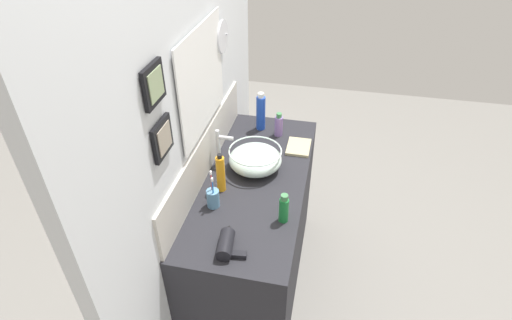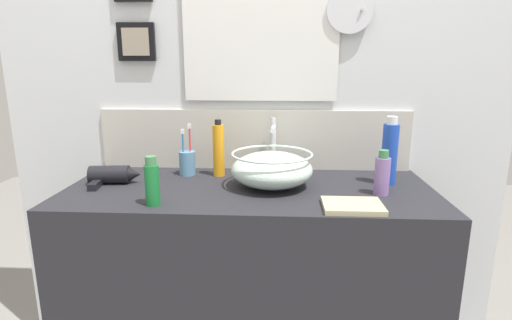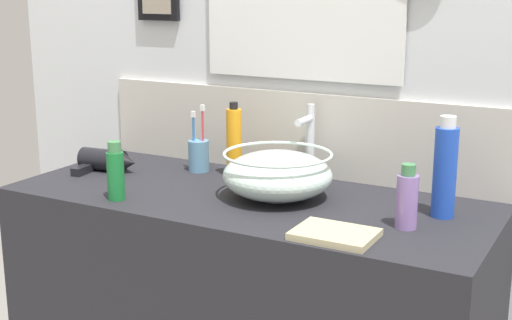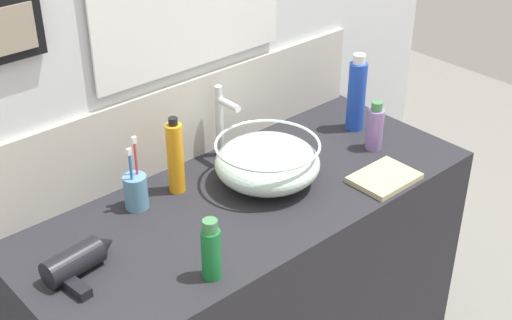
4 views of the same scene
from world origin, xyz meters
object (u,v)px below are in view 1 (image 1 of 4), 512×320
(hair_drier, at_px, (227,242))
(lotion_bottle, at_px, (221,174))
(glass_bowl_sink, at_px, (255,159))
(spray_bottle, at_px, (261,112))
(toothbrush_cup, at_px, (213,198))
(hand_towel, at_px, (299,147))
(soap_dispenser, at_px, (284,209))
(faucet, at_px, (220,146))
(shampoo_bottle, at_px, (279,125))

(hair_drier, bearing_deg, lotion_bottle, 19.49)
(glass_bowl_sink, distance_m, spray_bottle, 0.43)
(toothbrush_cup, bearing_deg, hand_towel, -30.65)
(hair_drier, bearing_deg, soap_dispenser, -44.79)
(toothbrush_cup, bearing_deg, hair_drier, -150.85)
(glass_bowl_sink, bearing_deg, spray_bottle, 7.43)
(soap_dispenser, relative_size, hand_towel, 0.87)
(toothbrush_cup, xyz_separation_m, lotion_bottle, (0.13, -0.01, 0.05))
(faucet, xyz_separation_m, lotion_bottle, (-0.21, -0.06, -0.02))
(soap_dispenser, bearing_deg, glass_bowl_sink, 30.26)
(shampoo_bottle, height_order, hand_towel, shampoo_bottle)
(spray_bottle, distance_m, shampoo_bottle, 0.14)
(spray_bottle, bearing_deg, soap_dispenser, -161.19)
(spray_bottle, xyz_separation_m, shampoo_bottle, (-0.05, -0.12, -0.05))
(hand_towel, bearing_deg, soap_dispenser, -179.66)
(spray_bottle, height_order, hand_towel, spray_bottle)
(glass_bowl_sink, height_order, lotion_bottle, lotion_bottle)
(hair_drier, xyz_separation_m, lotion_bottle, (0.37, 0.13, 0.07))
(faucet, relative_size, soap_dispenser, 1.42)
(hair_drier, bearing_deg, glass_bowl_sink, -0.11)
(hair_drier, relative_size, spray_bottle, 0.76)
(hair_drier, bearing_deg, hand_towel, -14.23)
(lotion_bottle, relative_size, soap_dispenser, 1.42)
(faucet, bearing_deg, hair_drier, -161.43)
(hair_drier, distance_m, shampoo_bottle, 0.95)
(hair_drier, height_order, lotion_bottle, lotion_bottle)
(toothbrush_cup, xyz_separation_m, spray_bottle, (0.75, -0.08, 0.07))
(hair_drier, relative_size, lotion_bottle, 0.85)
(spray_bottle, relative_size, hand_towel, 1.38)
(hair_drier, xyz_separation_m, toothbrush_cup, (0.24, 0.14, 0.02))
(glass_bowl_sink, xyz_separation_m, hand_towel, (0.25, -0.21, -0.06))
(lotion_bottle, distance_m, hand_towel, 0.58)
(hair_drier, xyz_separation_m, spray_bottle, (1.00, 0.05, 0.08))
(faucet, bearing_deg, glass_bowl_sink, -90.00)
(hair_drier, bearing_deg, faucet, 18.57)
(hand_towel, bearing_deg, hair_drier, 165.77)
(glass_bowl_sink, height_order, faucet, faucet)
(hair_drier, height_order, toothbrush_cup, toothbrush_cup)
(faucet, bearing_deg, soap_dispenser, -131.74)
(hand_towel, bearing_deg, spray_bottle, 56.94)
(glass_bowl_sink, bearing_deg, shampoo_bottle, -10.52)
(toothbrush_cup, bearing_deg, faucet, 9.89)
(faucet, height_order, hand_towel, faucet)
(glass_bowl_sink, xyz_separation_m, shampoo_bottle, (0.37, -0.07, 0.00))
(toothbrush_cup, relative_size, shampoo_bottle, 1.33)
(shampoo_bottle, height_order, lotion_bottle, lotion_bottle)
(shampoo_bottle, bearing_deg, hair_drier, 175.81)
(hair_drier, distance_m, spray_bottle, 1.00)
(hair_drier, distance_m, soap_dispenser, 0.31)
(glass_bowl_sink, relative_size, hand_towel, 1.61)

